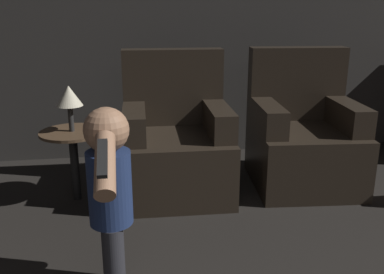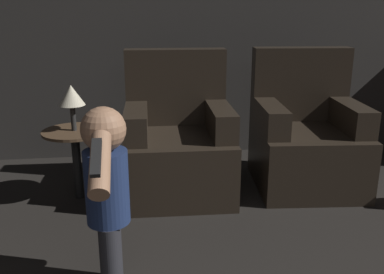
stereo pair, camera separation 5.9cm
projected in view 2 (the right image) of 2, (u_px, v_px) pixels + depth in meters
name	position (u px, v px, depth m)	size (l,w,h in m)	color
wall_back	(188.00, 11.00, 3.75)	(8.40, 0.05, 2.60)	#33302D
armchair_left	(178.00, 145.00, 3.17)	(0.79, 0.81, 1.03)	black
armchair_right	(306.00, 139.00, 3.29)	(0.83, 0.85, 1.03)	black
person_toddler	(107.00, 188.00, 1.96)	(0.20, 0.63, 0.92)	#28282D
side_table	(75.00, 142.00, 3.01)	(0.45, 0.45, 0.51)	black
lamp	(71.00, 96.00, 2.91)	(0.18, 0.18, 0.32)	#262626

